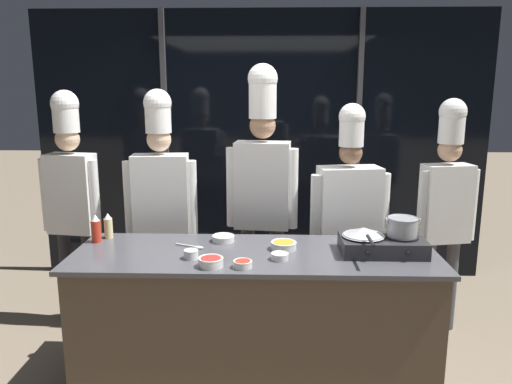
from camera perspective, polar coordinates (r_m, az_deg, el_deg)
name	(u,v)px	position (r m, az deg, el deg)	size (l,w,h in m)	color
ground_plane	(255,375)	(3.69, -0.13, -20.23)	(24.00, 24.00, 0.00)	#7F705B
window_wall_back	(261,148)	(5.09, 0.59, 5.08)	(4.54, 0.09, 2.70)	black
demo_counter	(255,315)	(3.47, -0.13, -13.91)	(2.39, 0.79, 0.90)	#4C3D2D
portable_stove	(382,245)	(3.36, 14.22, -5.86)	(0.54, 0.35, 0.12)	#28282B
frying_pan	(364,232)	(3.31, 12.21, -4.49)	(0.27, 0.47, 0.05)	#ADAFB5
stock_pot	(402,226)	(3.36, 16.39, -3.78)	(0.22, 0.19, 0.12)	#93969B
squeeze_bottle_chili	(96,229)	(3.64, -17.82, -4.06)	(0.07, 0.07, 0.20)	red
squeeze_bottle_oil	(108,226)	(3.71, -16.52, -3.77)	(0.06, 0.06, 0.18)	beige
prep_bowl_carrots	(284,245)	(3.34, 3.18, -6.06)	(0.17, 0.17, 0.05)	white
prep_bowl_garlic	(191,254)	(3.19, -7.43, -7.00)	(0.09, 0.09, 0.06)	white
prep_bowl_rice	(280,256)	(3.15, 2.73, -7.30)	(0.11, 0.11, 0.04)	white
prep_bowl_noodles	(223,238)	(3.51, -3.76, -5.25)	(0.16, 0.16, 0.04)	white
prep_bowl_chili_flakes	(243,264)	(3.02, -1.53, -8.18)	(0.12, 0.12, 0.05)	white
prep_bowl_bell_pepper	(211,261)	(3.04, -5.19, -7.91)	(0.15, 0.15, 0.06)	white
serving_spoon_slotted	(195,247)	(3.40, -7.02, -6.23)	(0.21, 0.12, 0.02)	#B2B5BA
chef_head	(71,188)	(4.27, -20.37, 0.41)	(0.49, 0.25, 1.94)	#232326
chef_sous	(161,194)	(4.04, -10.79, -0.22)	(0.57, 0.26, 1.95)	#4C4C51
chef_line	(262,179)	(3.95, 0.74, 1.50)	(0.57, 0.27, 2.14)	#4C4C51
chef_pastry	(349,208)	(3.98, 10.54, -1.85)	(0.62, 0.32, 1.84)	#4C4C51
chef_apprentice	(446,198)	(4.17, 20.90, -0.63)	(0.48, 0.26, 1.88)	#4C4C51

